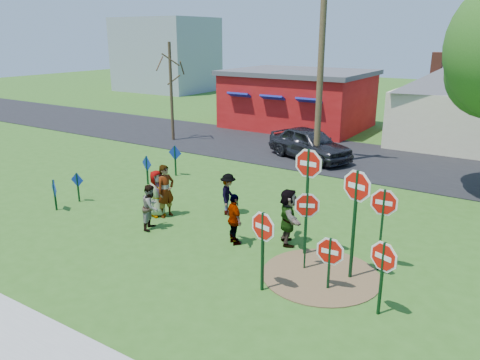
% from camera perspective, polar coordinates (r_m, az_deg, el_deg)
% --- Properties ---
extents(ground, '(120.00, 120.00, 0.00)m').
position_cam_1_polar(ground, '(15.94, -3.80, -5.84)').
color(ground, '#2F5C1A').
rests_on(ground, ground).
extents(sidewalk, '(22.00, 1.80, 0.08)m').
position_cam_1_polar(sidewalk, '(11.68, -26.24, -16.90)').
color(sidewalk, '#9E9E99').
rests_on(sidewalk, ground).
extents(road, '(120.00, 7.50, 0.04)m').
position_cam_1_polar(road, '(25.60, 11.66, 2.89)').
color(road, black).
rests_on(road, ground).
extents(dirt_patch, '(3.20, 3.20, 0.03)m').
position_cam_1_polar(dirt_patch, '(13.14, 9.82, -11.36)').
color(dirt_patch, brown).
rests_on(dirt_patch, ground).
extents(red_building, '(9.40, 7.69, 3.90)m').
position_cam_1_polar(red_building, '(33.25, 7.10, 9.82)').
color(red_building, '#A01010').
rests_on(red_building, ground).
extents(cream_house, '(9.40, 9.40, 6.50)m').
position_cam_1_polar(cream_house, '(30.09, 26.61, 9.20)').
color(cream_house, beige).
rests_on(cream_house, ground).
extents(distant_building, '(10.00, 8.00, 8.00)m').
position_cam_1_polar(distant_building, '(55.67, -8.97, 14.86)').
color(distant_building, '#8C939E').
rests_on(distant_building, ground).
extents(stop_sign_a, '(1.00, 0.25, 2.26)m').
position_cam_1_polar(stop_sign_a, '(11.62, 2.81, -6.59)').
color(stop_sign_a, black).
rests_on(stop_sign_a, ground).
extents(stop_sign_b, '(1.13, 0.08, 3.37)m').
position_cam_1_polar(stop_sign_b, '(13.34, 8.29, 0.60)').
color(stop_sign_b, black).
rests_on(stop_sign_b, ground).
extents(stop_sign_c, '(1.08, 0.33, 3.16)m').
position_cam_1_polar(stop_sign_c, '(12.29, 13.95, -2.35)').
color(stop_sign_c, black).
rests_on(stop_sign_c, ground).
extents(stop_sign_d, '(1.01, 0.07, 2.49)m').
position_cam_1_polar(stop_sign_d, '(13.10, 17.07, -3.45)').
color(stop_sign_d, black).
rests_on(stop_sign_d, ground).
extents(stop_sign_e, '(0.99, 0.08, 1.55)m').
position_cam_1_polar(stop_sign_e, '(12.11, 10.90, -8.86)').
color(stop_sign_e, black).
rests_on(stop_sign_e, ground).
extents(stop_sign_f, '(0.92, 0.35, 1.96)m').
position_cam_1_polar(stop_sign_f, '(11.20, 17.06, -9.48)').
color(stop_sign_f, black).
rests_on(stop_sign_f, ground).
extents(stop_sign_g, '(0.85, 0.40, 2.35)m').
position_cam_1_polar(stop_sign_g, '(12.74, 8.13, -4.10)').
color(stop_sign_g, black).
rests_on(stop_sign_g, ground).
extents(blue_diamond_a, '(0.65, 0.30, 1.19)m').
position_cam_1_polar(blue_diamond_a, '(18.51, -21.68, -1.33)').
color(blue_diamond_a, black).
rests_on(blue_diamond_a, ground).
extents(blue_diamond_b, '(0.57, 0.13, 1.18)m').
position_cam_1_polar(blue_diamond_b, '(19.15, -19.19, -0.44)').
color(blue_diamond_b, black).
rests_on(blue_diamond_b, ground).
extents(blue_diamond_c, '(0.68, 0.19, 1.28)m').
position_cam_1_polar(blue_diamond_c, '(20.60, -11.28, 1.59)').
color(blue_diamond_c, black).
rests_on(blue_diamond_c, ground).
extents(blue_diamond_d, '(0.70, 0.07, 1.43)m').
position_cam_1_polar(blue_diamond_d, '(21.62, -7.91, 2.80)').
color(blue_diamond_d, black).
rests_on(blue_diamond_d, ground).
extents(person_a, '(0.80, 0.97, 1.69)m').
position_cam_1_polar(person_a, '(16.90, -10.09, -1.62)').
color(person_a, '#373C8A').
rests_on(person_a, ground).
extents(person_b, '(0.58, 0.77, 1.91)m').
position_cam_1_polar(person_b, '(16.77, -9.03, -1.33)').
color(person_b, '#1F715D').
rests_on(person_b, ground).
extents(person_c, '(0.81, 0.90, 1.54)m').
position_cam_1_polar(person_c, '(15.87, -10.81, -3.23)').
color(person_c, '#995938').
rests_on(person_c, ground).
extents(person_d, '(0.88, 1.12, 1.53)m').
position_cam_1_polar(person_d, '(16.82, -1.46, -1.75)').
color(person_d, '#2F2F34').
rests_on(person_d, ground).
extents(person_e, '(1.01, 0.87, 1.64)m').
position_cam_1_polar(person_e, '(14.44, -0.69, -4.82)').
color(person_e, '#4F2F58').
rests_on(person_e, ground).
extents(person_f, '(1.42, 1.67, 1.80)m').
position_cam_1_polar(person_f, '(14.48, 5.88, -4.48)').
color(person_f, '#1D4C2A').
rests_on(person_f, ground).
extents(suv, '(5.20, 3.53, 1.64)m').
position_cam_1_polar(suv, '(24.47, 8.49, 4.42)').
color(suv, '#2E2E33').
rests_on(suv, road).
extents(utility_pole, '(2.36, 0.57, 9.72)m').
position_cam_1_polar(utility_pole, '(22.86, 9.85, 14.24)').
color(utility_pole, '#4C3823').
rests_on(utility_pole, ground).
extents(bare_tree_west, '(1.80, 1.80, 5.84)m').
position_cam_1_polar(bare_tree_west, '(28.63, -8.45, 12.21)').
color(bare_tree_west, '#382819').
rests_on(bare_tree_west, ground).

